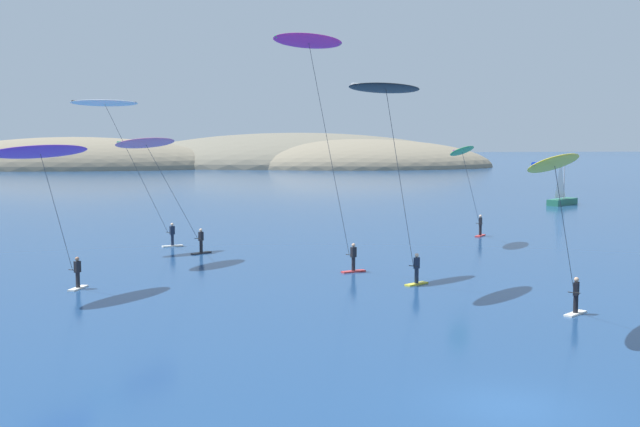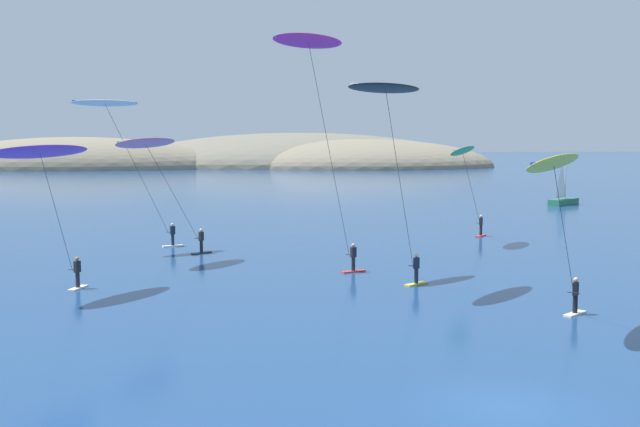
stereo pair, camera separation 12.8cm
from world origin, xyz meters
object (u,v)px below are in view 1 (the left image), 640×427
object	(u,v)px
kitesurfer_yellow	(556,174)
kitesurfer_black	(388,102)
kitesurfer_pink	(150,151)
sailboat_near	(564,199)
kitesurfer_magenta	(314,65)
kitesurfer_green	(464,159)
kitesurfer_purple	(43,160)
kitesurfer_white	(112,118)

from	to	relation	value
kitesurfer_yellow	kitesurfer_black	world-z (taller)	kitesurfer_black
kitesurfer_yellow	kitesurfer_pink	world-z (taller)	kitesurfer_pink
sailboat_near	kitesurfer_yellow	world-z (taller)	kitesurfer_yellow
kitesurfer_yellow	kitesurfer_pink	xyz separation A→B (m)	(-18.03, 19.47, 0.52)
kitesurfer_black	kitesurfer_magenta	distance (m)	6.00
kitesurfer_black	kitesurfer_magenta	size ratio (longest dim) A/B	0.79
kitesurfer_green	kitesurfer_pink	xyz separation A→B (m)	(-21.90, -6.18, 0.75)
kitesurfer_pink	kitesurfer_green	bearing A→B (deg)	15.76
kitesurfer_black	kitesurfer_pink	xyz separation A→B (m)	(-12.79, 10.90, -2.66)
kitesurfer_green	kitesurfer_magenta	distance (m)	18.50
kitesurfer_purple	kitesurfer_pink	world-z (taller)	kitesurfer_pink
sailboat_near	kitesurfer_green	size ratio (longest dim) A/B	0.74
sailboat_near	kitesurfer_green	distance (m)	37.05
kitesurfer_white	kitesurfer_pink	world-z (taller)	kitesurfer_white
kitesurfer_white	kitesurfer_purple	xyz separation A→B (m)	(-1.40, -14.69, -2.33)
kitesurfer_white	kitesurfer_black	xyz separation A→B (m)	(15.75, -15.96, 0.53)
kitesurfer_black	kitesurfer_pink	distance (m)	17.01
kitesurfer_white	kitesurfer_green	xyz separation A→B (m)	(24.85, 1.11, -2.88)
kitesurfer_white	kitesurfer_green	size ratio (longest dim) A/B	1.35
kitesurfer_yellow	kitesurfer_black	xyz separation A→B (m)	(-5.24, 8.58, 3.18)
kitesurfer_purple	kitesurfer_black	bearing A→B (deg)	-4.24
kitesurfer_magenta	kitesurfer_pink	size ratio (longest dim) A/B	1.70
kitesurfer_yellow	kitesurfer_magenta	distance (m)	16.52
kitesurfer_magenta	kitesurfer_black	bearing A→B (deg)	-54.02
kitesurfer_white	kitesurfer_pink	xyz separation A→B (m)	(2.95, -5.07, -2.13)
kitesurfer_green	kitesurfer_black	bearing A→B (deg)	-118.07
sailboat_near	kitesurfer_white	bearing A→B (deg)	-145.66
kitesurfer_black	kitesurfer_green	size ratio (longest dim) A/B	1.38
kitesurfer_white	kitesurfer_green	distance (m)	25.04
kitesurfer_white	kitesurfer_black	size ratio (longest dim) A/B	0.98
sailboat_near	kitesurfer_yellow	xyz separation A→B (m)	(-24.71, -55.76, 5.89)
kitesurfer_yellow	kitesurfer_magenta	world-z (taller)	kitesurfer_magenta
kitesurfer_white	kitesurfer_magenta	xyz separation A→B (m)	(12.46, -11.44, 2.71)
kitesurfer_black	kitesurfer_green	bearing A→B (deg)	61.93
kitesurfer_white	kitesurfer_magenta	bearing A→B (deg)	-42.55
kitesurfer_yellow	kitesurfer_green	xyz separation A→B (m)	(3.87, 25.65, -0.23)
kitesurfer_purple	kitesurfer_green	world-z (taller)	kitesurfer_purple
kitesurfer_green	kitesurfer_purple	bearing A→B (deg)	-148.96
kitesurfer_white	kitesurfer_black	bearing A→B (deg)	-45.39
kitesurfer_yellow	kitesurfer_green	bearing A→B (deg)	81.42
kitesurfer_yellow	kitesurfer_purple	xyz separation A→B (m)	(-22.39, 9.85, 0.33)
kitesurfer_purple	kitesurfer_magenta	size ratio (longest dim) A/B	0.57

